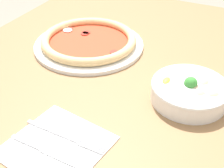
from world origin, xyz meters
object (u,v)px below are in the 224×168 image
Objects in this scene: bowl at (189,91)px; knife at (46,151)px; fork at (63,135)px; pizza at (89,42)px.

knife is (0.30, -0.21, -0.02)m from bowl.
bowl is 0.96× the size of fork.
bowl is at bearing 69.76° from pizza.
pizza is 1.77× the size of fork.
pizza is at bearing 113.77° from fork.
bowl reaches higher than fork.
pizza is 0.40m from fork.
bowl reaches higher than pizza.
pizza reaches higher than fork.
knife is at bearing 18.56° from pizza.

